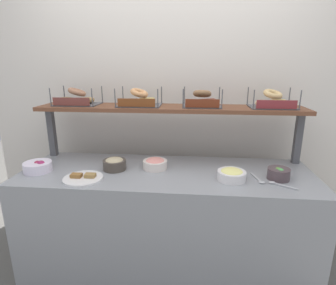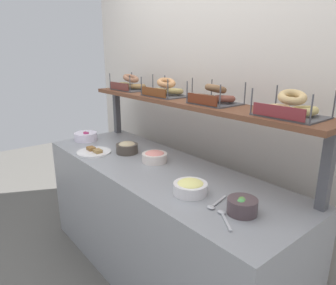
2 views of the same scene
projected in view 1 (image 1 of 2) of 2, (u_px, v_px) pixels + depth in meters
ground_plane at (167, 269)px, 2.20m from camera, size 8.00×8.00×0.00m
back_wall at (173, 111)px, 2.39m from camera, size 3.29×0.06×2.40m
deli_counter at (166, 223)px, 2.08m from camera, size 2.09×0.70×0.85m
shelf_riser_left at (52, 132)px, 2.26m from camera, size 0.05×0.05×0.40m
shelf_riser_right at (298, 138)px, 2.07m from camera, size 0.05×0.05×0.40m
upper_shelf at (170, 108)px, 2.11m from camera, size 2.05×0.32×0.03m
bowl_hummus at (115, 163)px, 1.99m from camera, size 0.17×0.17×0.09m
bowl_egg_salad at (232, 174)px, 1.80m from camera, size 0.19×0.19×0.08m
bowl_veggie_mix at (279, 173)px, 1.81m from camera, size 0.15×0.15×0.08m
bowl_beet_salad at (38, 167)px, 1.95m from camera, size 0.20×0.20×0.09m
bowl_lox_spread at (155, 163)px, 2.00m from camera, size 0.18×0.18×0.08m
serving_plate_white at (83, 178)px, 1.82m from camera, size 0.26×0.26×0.04m
serving_spoon_near_plate at (259, 180)px, 1.80m from camera, size 0.07×0.17×0.01m
serving_spoon_by_edge at (278, 184)px, 1.73m from camera, size 0.16×0.11×0.01m
bagel_basket_everything at (77, 99)px, 2.17m from camera, size 0.34×0.26×0.14m
bagel_basket_sesame at (139, 100)px, 2.11m from camera, size 0.33×0.26×0.14m
bagel_basket_cinnamon_raisin at (202, 100)px, 2.08m from camera, size 0.29×0.26×0.14m
bagel_basket_plain at (272, 102)px, 2.02m from camera, size 0.33×0.24×0.14m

